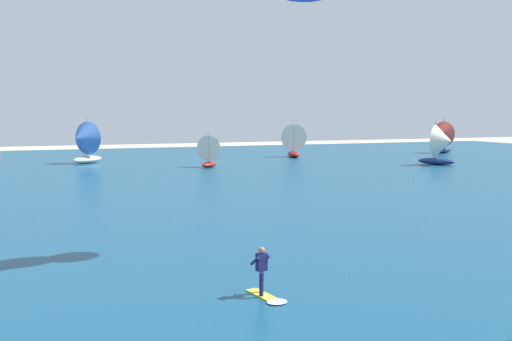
# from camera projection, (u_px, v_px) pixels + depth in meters

# --- Properties ---
(ocean) EXTENTS (160.00, 90.00, 0.10)m
(ocean) POSITION_uv_depth(u_px,v_px,m) (122.00, 177.00, 56.67)
(ocean) COLOR navy
(ocean) RESTS_ON ground
(kitesurfer) EXTENTS (0.92, 2.02, 1.67)m
(kitesurfer) POSITION_uv_depth(u_px,v_px,m) (265.00, 279.00, 19.93)
(kitesurfer) COLOR yellow
(kitesurfer) RESTS_ON ocean
(sailboat_near_shore) EXTENTS (3.41, 3.58, 3.99)m
(sailboat_near_shore) POSITION_uv_depth(u_px,v_px,m) (211.00, 151.00, 66.87)
(sailboat_near_shore) COLOR maroon
(sailboat_near_shore) RESTS_ON ocean
(sailboat_heeled_over) EXTENTS (4.30, 4.66, 5.17)m
(sailboat_heeled_over) POSITION_uv_depth(u_px,v_px,m) (442.00, 145.00, 68.99)
(sailboat_heeled_over) COLOR navy
(sailboat_heeled_over) RESTS_ON ocean
(sailboat_center_horizon) EXTENTS (4.72, 4.20, 5.30)m
(sailboat_center_horizon) POSITION_uv_depth(u_px,v_px,m) (440.00, 137.00, 88.79)
(sailboat_center_horizon) COLOR navy
(sailboat_center_horizon) RESTS_ON ocean
(sailboat_leading) EXTENTS (4.98, 4.92, 5.61)m
(sailboat_leading) POSITION_uv_depth(u_px,v_px,m) (83.00, 142.00, 70.77)
(sailboat_leading) COLOR silver
(sailboat_leading) RESTS_ON ocean
(sailboat_far_left) EXTENTS (3.90, 4.47, 5.05)m
(sailboat_far_left) POSITION_uv_depth(u_px,v_px,m) (293.00, 140.00, 81.65)
(sailboat_far_left) COLOR maroon
(sailboat_far_left) RESTS_ON ocean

